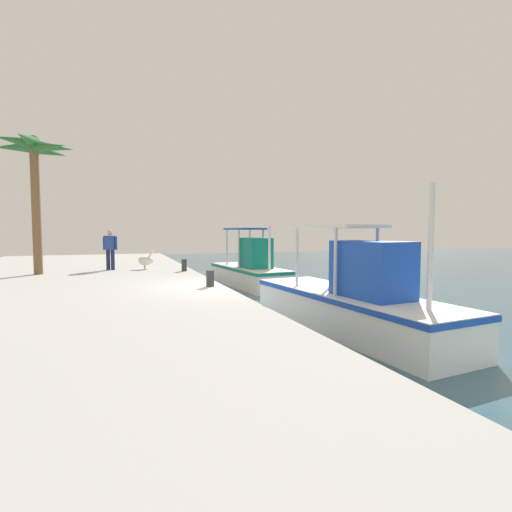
% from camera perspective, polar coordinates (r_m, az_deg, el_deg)
% --- Properties ---
extents(quay_pier, '(36.00, 10.00, 0.80)m').
position_cam_1_polar(quay_pier, '(11.61, -29.53, -6.98)').
color(quay_pier, '#B2B2AD').
rests_on(quay_pier, ground).
extents(fishing_boat_nearest, '(5.50, 2.23, 2.67)m').
position_cam_1_polar(fishing_boat_nearest, '(17.09, -0.91, -2.14)').
color(fishing_boat_nearest, silver).
rests_on(fishing_boat_nearest, ground).
extents(fishing_boat_second, '(6.54, 2.37, 3.37)m').
position_cam_1_polar(fishing_boat_second, '(9.71, 14.06, -6.58)').
color(fishing_boat_second, white).
rests_on(fishing_boat_second, ground).
extents(pelican, '(0.46, 0.97, 0.82)m').
position_cam_1_polar(pelican, '(17.42, -16.10, -0.56)').
color(pelican, tan).
rests_on(pelican, quay_pier).
extents(fisherman_standing, '(0.38, 0.58, 1.70)m').
position_cam_1_polar(fisherman_standing, '(17.48, -20.88, 1.14)').
color(fisherman_standing, '#1E234C').
rests_on(fisherman_standing, quay_pier).
extents(mooring_bollard_nearest, '(0.22, 0.22, 0.50)m').
position_cam_1_polar(mooring_bollard_nearest, '(16.13, -10.65, -1.35)').
color(mooring_bollard_nearest, '#333338').
rests_on(mooring_bollard_nearest, quay_pier).
extents(mooring_bollard_second, '(0.24, 0.24, 0.49)m').
position_cam_1_polar(mooring_bollard_second, '(11.56, -6.84, -3.32)').
color(mooring_bollard_second, '#333338').
rests_on(mooring_bollard_second, quay_pier).
extents(palm_tree, '(2.81, 2.94, 5.25)m').
position_cam_1_polar(palm_tree, '(17.13, -30.08, 12.39)').
color(palm_tree, brown).
rests_on(palm_tree, quay_pier).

